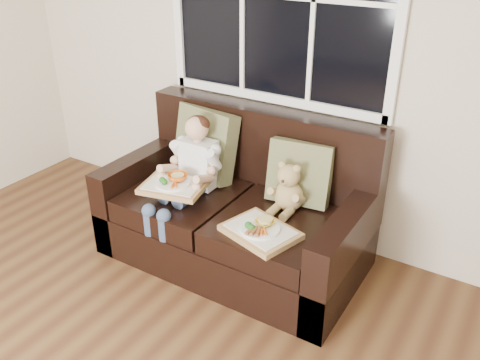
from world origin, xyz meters
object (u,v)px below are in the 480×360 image
Objects in this scene: child at (190,168)px; tray_left at (174,184)px; loveseat at (239,214)px; tray_right at (260,230)px; teddy_bear at (288,191)px.

tray_left is at bearing -94.24° from child.
child is at bearing 72.80° from tray_left.
loveseat is 0.49m from tray_left.
child is 0.70m from tray_right.
tray_right is (0.00, -0.34, -0.10)m from teddy_bear.
tray_left is at bearing -167.41° from tray_right.
tray_left is (-0.31, -0.28, 0.27)m from loveseat.
teddy_bear is 0.69× the size of tray_right.
teddy_bear is (0.35, 0.02, 0.27)m from loveseat.
tray_right is at bearing -17.60° from child.
loveseat is at bearing 20.88° from child.
teddy_bear reaches higher than tray_right.
loveseat is 0.50m from tray_right.
teddy_bear is 0.74× the size of tray_left.
tray_right is at bearing -42.68° from loveseat.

